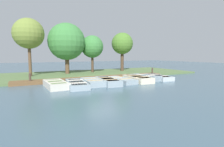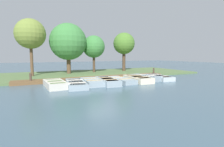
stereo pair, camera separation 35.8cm
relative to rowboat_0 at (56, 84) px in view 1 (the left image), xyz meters
The scene contains 17 objects.
ground_plane 3.84m from the rowboat_0, 104.22° to the left, with size 80.00×80.00×0.00m, color #425B6B.
shore_bank 7.01m from the rowboat_0, 147.98° to the left, with size 8.00×24.00×0.16m.
dock_walkway 4.29m from the rowboat_0, 119.99° to the left, with size 1.03×12.86×0.25m.
rowboat_0 is the anchor object (origin of this frame).
rowboat_1 1.32m from the rowboat_0, 78.98° to the left, with size 3.43×1.59×0.35m.
rowboat_2 2.51m from the rowboat_0, 89.58° to the left, with size 2.78×1.32×0.38m.
rowboat_3 3.57m from the rowboat_0, 85.03° to the left, with size 3.03×1.34×0.42m.
rowboat_4 4.80m from the rowboat_0, 89.85° to the left, with size 3.02×1.20×0.34m.
rowboat_5 6.14m from the rowboat_0, 86.97° to the left, with size 2.86×1.33×0.44m.
rowboat_6 7.24m from the rowboat_0, 91.08° to the left, with size 2.79×1.57×0.43m.
rowboat_7 8.51m from the rowboat_0, 89.91° to the left, with size 3.11×1.53×0.36m.
mooring_post_near 2.45m from the rowboat_0, 145.04° to the right, with size 0.15×0.15×0.82m.
mooring_post_far 9.75m from the rowboat_0, 101.85° to the left, with size 0.15×0.15×0.82m.
park_tree_far_left 7.04m from the rowboat_0, 168.24° to the right, with size 2.67×2.67×5.28m.
park_tree_left 7.61m from the rowboat_0, 161.04° to the left, with size 3.71×3.71×5.26m.
park_tree_center 8.88m from the rowboat_0, 143.12° to the left, with size 2.44×2.44×4.19m.
park_tree_right 11.46m from the rowboat_0, 126.95° to the left, with size 2.53×2.53×4.68m.
Camera 1 is at (12.36, -5.53, 2.08)m, focal length 28.00 mm.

